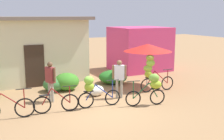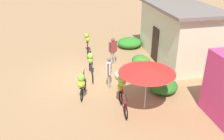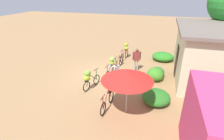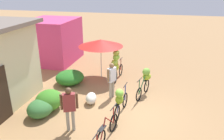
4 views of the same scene
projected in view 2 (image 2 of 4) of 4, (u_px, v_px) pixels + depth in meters
ground_plane at (86, 78)px, 12.85m from camera, size 60.00×60.00×0.00m
building_low at (177, 32)px, 14.56m from camera, size 6.01×3.12×3.28m
hedge_bush_front_left at (130, 43)px, 16.85m from camera, size 1.49×1.64×0.66m
hedge_bush_front_right at (140, 61)px, 14.12m from camera, size 1.06×0.92×0.64m
hedge_bush_mid at (141, 63)px, 13.62m from camera, size 1.15×1.01×0.79m
hedge_bush_by_door at (163, 85)px, 11.52m from camera, size 1.42×1.38×0.65m
market_umbrella at (147, 69)px, 9.58m from camera, size 2.26×2.26×2.04m
bicycle_leftmost at (87, 42)px, 15.70m from camera, size 1.74×0.41×1.28m
bicycle_near_pile at (90, 60)px, 14.19m from camera, size 1.57×0.33×0.93m
bicycle_center_loaded at (91, 63)px, 12.83m from camera, size 1.64×0.33×1.22m
bicycle_by_shop at (82, 84)px, 10.85m from camera, size 1.52×0.57×1.21m
bicycle_rightmost at (122, 86)px, 10.14m from camera, size 1.70×0.44×1.67m
produce_sack at (120, 75)px, 12.67m from camera, size 0.77×0.57×0.44m
person_vendor at (109, 69)px, 11.59m from camera, size 0.54×0.34×1.58m
person_bystander at (113, 49)px, 14.04m from camera, size 0.34×0.54×1.59m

